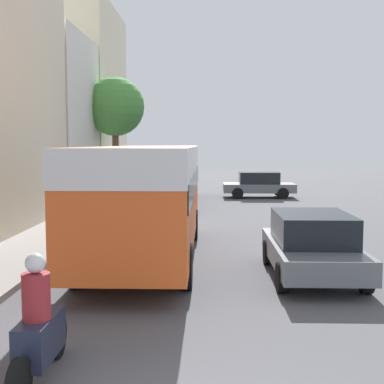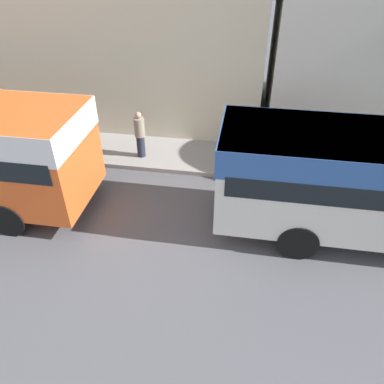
{
  "view_description": "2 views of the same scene",
  "coord_description": "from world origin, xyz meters",
  "px_view_note": "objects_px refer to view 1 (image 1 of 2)",
  "views": [
    {
      "loc": [
        0.02,
        -4.45,
        3.11
      ],
      "look_at": [
        -0.61,
        16.34,
        1.21
      ],
      "focal_mm": 50.0,
      "sensor_mm": 36.0,
      "label": 1
    },
    {
      "loc": [
        6.17,
        18.55,
        6.82
      ],
      "look_at": [
        -0.98,
        17.38,
        1.55
      ],
      "focal_mm": 35.0,
      "sensor_mm": 36.0,
      "label": 2
    }
  ],
  "objects_px": {
    "bus_following": "(170,167)",
    "car_far_curb": "(259,184)",
    "pedestrian_walking_away": "(79,201)",
    "bus_lead": "(146,186)",
    "pedestrian_near_curb": "(90,189)",
    "car_crossing": "(312,244)",
    "motorcycle_behind_lead": "(39,332)"
  },
  "relations": [
    {
      "from": "bus_following",
      "to": "car_far_curb",
      "type": "xyz_separation_m",
      "value": [
        4.9,
        2.88,
        -1.11
      ]
    },
    {
      "from": "car_far_curb",
      "to": "pedestrian_walking_away",
      "type": "relative_size",
      "value": 2.5
    },
    {
      "from": "bus_lead",
      "to": "pedestrian_near_curb",
      "type": "height_order",
      "value": "bus_lead"
    },
    {
      "from": "bus_following",
      "to": "bus_lead",
      "type": "bearing_deg",
      "value": -88.61
    },
    {
      "from": "car_crossing",
      "to": "bus_lead",
      "type": "bearing_deg",
      "value": 155.77
    },
    {
      "from": "car_crossing",
      "to": "car_far_curb",
      "type": "relative_size",
      "value": 1.03
    },
    {
      "from": "car_crossing",
      "to": "bus_following",
      "type": "bearing_deg",
      "value": 105.74
    },
    {
      "from": "bus_lead",
      "to": "pedestrian_walking_away",
      "type": "relative_size",
      "value": 5.84
    },
    {
      "from": "pedestrian_walking_away",
      "to": "motorcycle_behind_lead",
      "type": "bearing_deg",
      "value": -78.65
    },
    {
      "from": "bus_lead",
      "to": "motorcycle_behind_lead",
      "type": "xyz_separation_m",
      "value": [
        -0.54,
        -7.47,
        -1.28
      ]
    },
    {
      "from": "bus_lead",
      "to": "car_crossing",
      "type": "relative_size",
      "value": 2.26
    },
    {
      "from": "motorcycle_behind_lead",
      "to": "bus_following",
      "type": "bearing_deg",
      "value": 89.44
    },
    {
      "from": "motorcycle_behind_lead",
      "to": "pedestrian_walking_away",
      "type": "height_order",
      "value": "pedestrian_walking_away"
    },
    {
      "from": "bus_following",
      "to": "pedestrian_walking_away",
      "type": "height_order",
      "value": "bus_following"
    },
    {
      "from": "bus_lead",
      "to": "motorcycle_behind_lead",
      "type": "relative_size",
      "value": 4.25
    },
    {
      "from": "bus_following",
      "to": "car_crossing",
      "type": "xyz_separation_m",
      "value": [
        4.39,
        -15.57,
        -1.1
      ]
    },
    {
      "from": "car_crossing",
      "to": "pedestrian_near_curb",
      "type": "height_order",
      "value": "pedestrian_near_curb"
    },
    {
      "from": "bus_lead",
      "to": "motorcycle_behind_lead",
      "type": "height_order",
      "value": "bus_lead"
    },
    {
      "from": "bus_following",
      "to": "motorcycle_behind_lead",
      "type": "bearing_deg",
      "value": -90.56
    },
    {
      "from": "motorcycle_behind_lead",
      "to": "car_far_curb",
      "type": "xyz_separation_m",
      "value": [
        5.11,
        24.09,
        0.08
      ]
    },
    {
      "from": "bus_following",
      "to": "pedestrian_walking_away",
      "type": "relative_size",
      "value": 6.72
    },
    {
      "from": "car_crossing",
      "to": "pedestrian_walking_away",
      "type": "xyz_separation_m",
      "value": [
        -7.17,
        7.16,
        0.2
      ]
    },
    {
      "from": "motorcycle_behind_lead",
      "to": "pedestrian_walking_away",
      "type": "distance_m",
      "value": 13.06
    },
    {
      "from": "bus_following",
      "to": "pedestrian_near_curb",
      "type": "height_order",
      "value": "bus_following"
    },
    {
      "from": "bus_lead",
      "to": "pedestrian_walking_away",
      "type": "height_order",
      "value": "bus_lead"
    },
    {
      "from": "motorcycle_behind_lead",
      "to": "pedestrian_near_curb",
      "type": "height_order",
      "value": "pedestrian_near_curb"
    },
    {
      "from": "motorcycle_behind_lead",
      "to": "car_far_curb",
      "type": "relative_size",
      "value": 0.55
    },
    {
      "from": "motorcycle_behind_lead",
      "to": "bus_lead",
      "type": "bearing_deg",
      "value": 85.86
    },
    {
      "from": "bus_following",
      "to": "car_far_curb",
      "type": "distance_m",
      "value": 5.79
    },
    {
      "from": "car_far_curb",
      "to": "pedestrian_walking_away",
      "type": "bearing_deg",
      "value": 145.79
    },
    {
      "from": "motorcycle_behind_lead",
      "to": "car_crossing",
      "type": "relative_size",
      "value": 0.53
    },
    {
      "from": "bus_lead",
      "to": "bus_following",
      "type": "height_order",
      "value": "bus_lead"
    }
  ]
}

